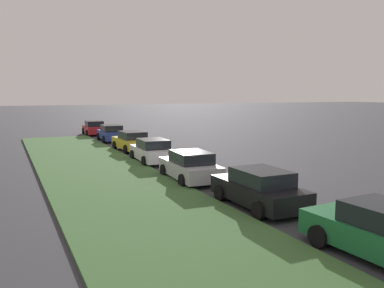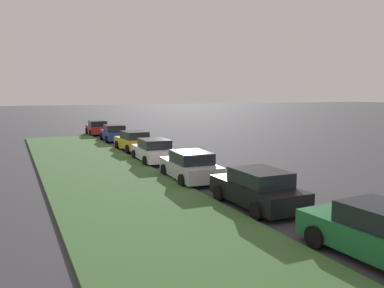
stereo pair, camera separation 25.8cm
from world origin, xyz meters
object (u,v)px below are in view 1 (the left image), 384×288
Objects in this scene: parked_car_silver at (190,166)px; parked_car_white at (152,151)px; parked_car_red at (94,128)px; parked_car_blue at (111,133)px; parked_car_black at (259,189)px; parked_car_yellow at (132,141)px.

parked_car_silver and parked_car_white have the same top height.
parked_car_silver and parked_car_red have the same top height.
parked_car_silver is 5.80m from parked_car_white.
parked_car_blue is (12.13, -0.41, 0.00)m from parked_car_white.
parked_car_black is 0.99× the size of parked_car_red.
parked_car_black is at bearing -176.20° from parked_car_white.
parked_car_white is at bearing 1.85° from parked_car_silver.
parked_car_blue is at bearing -175.31° from parked_car_red.
parked_car_red is (24.10, -0.25, 0.00)m from parked_car_silver.
parked_car_black is 29.41m from parked_car_red.
parked_car_white and parked_car_yellow have the same top height.
parked_car_silver is 1.00× the size of parked_car_red.
parked_car_yellow is at bearing -0.07° from parked_car_black.
parked_car_white is (11.12, 0.29, 0.00)m from parked_car_black.
parked_car_red is at bearing 0.34° from parked_car_black.
parked_car_white is at bearing -178.30° from parked_car_red.
parked_car_white is at bearing 174.11° from parked_car_yellow.
parked_car_black is at bearing -178.15° from parked_car_blue.
parked_car_black is at bearing -172.88° from parked_car_silver.
parked_car_silver is 24.10m from parked_car_red.
parked_car_yellow is (11.27, -0.43, 0.00)m from parked_car_silver.
parked_car_silver is 1.00× the size of parked_car_yellow.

